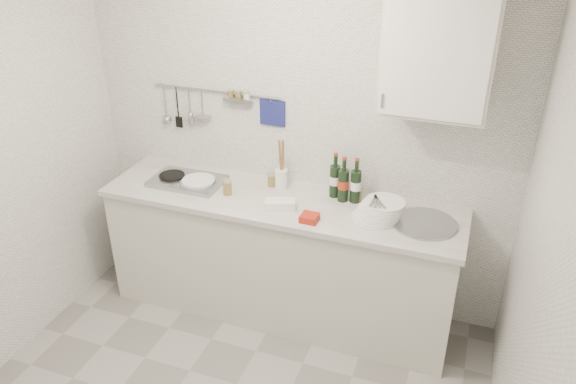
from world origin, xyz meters
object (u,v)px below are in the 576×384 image
object	(u,v)px
wall_cabinet	(439,52)
utensil_crock	(281,176)
plate_stack_hob	(197,183)
plate_stack_sink	(380,210)
wine_bottles	(345,178)

from	to	relation	value
wall_cabinet	utensil_crock	bearing A→B (deg)	177.24
wall_cabinet	plate_stack_hob	distance (m)	1.82
plate_stack_hob	wall_cabinet	bearing A→B (deg)	5.29
plate_stack_sink	wine_bottles	xyz separation A→B (m)	(-0.27, 0.16, 0.10)
wall_cabinet	utensil_crock	distance (m)	1.34
wall_cabinet	plate_stack_sink	size ratio (longest dim) A/B	2.18
plate_stack_sink	wine_bottles	distance (m)	0.33
plate_stack_sink	utensil_crock	xyz separation A→B (m)	(-0.72, 0.19, 0.03)
wall_cabinet	plate_stack_sink	world-z (taller)	wall_cabinet
plate_stack_hob	wine_bottles	world-z (taller)	wine_bottles
wall_cabinet	utensil_crock	world-z (taller)	wall_cabinet
plate_stack_sink	utensil_crock	size ratio (longest dim) A/B	0.88
plate_stack_hob	plate_stack_sink	world-z (taller)	plate_stack_sink
wine_bottles	utensil_crock	size ratio (longest dim) A/B	0.85
plate_stack_sink	wine_bottles	size ratio (longest dim) A/B	1.04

